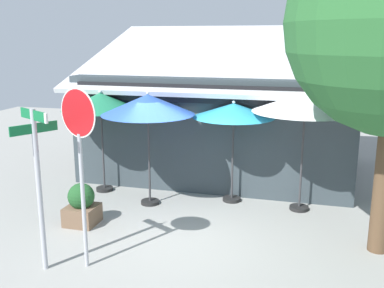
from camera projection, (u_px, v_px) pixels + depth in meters
ground_plane at (177, 235)px, 9.19m from camera, size 28.00×28.00×0.10m
cafe_building at (223, 118)px, 13.33m from camera, size 7.79×5.31×4.30m
street_sign_post at (38, 174)px, 7.36m from camera, size 0.77×0.72×2.80m
stop_sign at (80, 144)px, 7.34m from camera, size 0.77×0.30×3.13m
patio_umbrella_forest_green_left at (101, 102)px, 11.18m from camera, size 1.97×1.97×2.63m
patio_umbrella_royal_blue_center at (148, 105)px, 10.23m from camera, size 2.16×2.16×2.72m
patio_umbrella_teal_right at (234, 112)px, 10.46m from camera, size 1.94×1.94×2.48m
patio_umbrella_ivory_far_right at (305, 103)px, 9.83m from camera, size 2.34×2.34×2.82m
sidewalk_planter at (82, 205)px, 9.52m from camera, size 0.65×0.65×0.91m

